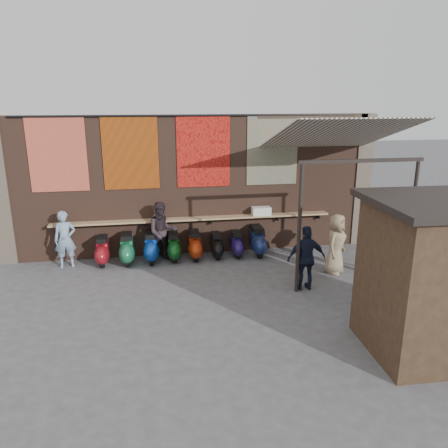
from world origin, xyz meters
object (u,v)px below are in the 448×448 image
scooter_stool_0 (103,251)px  scooter_stool_7 (257,241)px  scooter_stool_4 (195,245)px  scooter_stool_2 (151,247)px  scooter_stool_6 (236,244)px  market_stall (445,280)px  shopper_navy (306,258)px  diner_left (65,239)px  scooter_stool_5 (217,246)px  diner_right (162,232)px  shopper_tan (336,244)px  shelf_box (261,211)px  scooter_stool_3 (174,247)px  scooter_stool_1 (127,249)px  shopper_grey (393,245)px

scooter_stool_0 → scooter_stool_7: scooter_stool_7 is taller
scooter_stool_4 → scooter_stool_7: (1.83, 0.01, 0.03)m
scooter_stool_2 → scooter_stool_6: bearing=1.1°
scooter_stool_6 → market_stall: market_stall is taller
scooter_stool_7 → shopper_navy: (0.55, -2.54, 0.37)m
scooter_stool_2 → diner_left: bearing=-180.0°
scooter_stool_5 → diner_right: (-1.54, -0.03, 0.50)m
scooter_stool_0 → market_stall: (6.39, -5.42, 0.97)m
scooter_stool_7 → shopper_tan: bearing=-45.0°
shelf_box → shopper_navy: 2.88m
scooter_stool_7 → shopper_navy: size_ratio=0.56×
shopper_navy → shopper_tan: bearing=-142.0°
scooter_stool_5 → diner_right: 1.61m
shelf_box → scooter_stool_4: shelf_box is taller
scooter_stool_4 → scooter_stool_5: size_ratio=1.14×
scooter_stool_0 → scooter_stool_5: scooter_stool_0 is taller
scooter_stool_4 → diner_left: bearing=-179.7°
diner_left → scooter_stool_3: bearing=-9.0°
shelf_box → scooter_stool_0: size_ratio=0.66×
scooter_stool_0 → shopper_navy: size_ratio=0.52×
scooter_stool_3 → shopper_navy: bearing=-40.5°
shelf_box → diner_right: (-2.91, -0.30, -0.40)m
diner_left → diner_right: diner_right is taller
scooter_stool_2 → scooter_stool_4: 1.23m
scooter_stool_1 → diner_left: bearing=179.5°
scooter_stool_6 → shopper_grey: (3.53, -2.30, 0.54)m
diner_right → scooter_stool_3: bearing=-3.8°
scooter_stool_1 → diner_right: diner_right is taller
scooter_stool_7 → shopper_navy: shopper_navy is taller
shopper_grey → scooter_stool_0: bearing=23.6°
scooter_stool_2 → scooter_stool_7: 3.07m
shopper_navy → market_stall: (1.46, -2.89, 0.56)m
scooter_stool_3 → scooter_stool_7: bearing=-0.1°
scooter_stool_4 → scooter_stool_2: bearing=-179.1°
scooter_stool_6 → market_stall: size_ratio=0.28×
diner_left → shopper_tan: 7.19m
scooter_stool_3 → diner_left: diner_left is taller
scooter_stool_2 → shopper_navy: 4.42m
diner_left → scooter_stool_2: bearing=-9.6°
scooter_stool_2 → diner_right: 0.54m
shelf_box → scooter_stool_5: 1.66m
scooter_stool_7 → diner_left: bearing=-179.7°
scooter_stool_6 → diner_right: diner_right is taller
shelf_box → scooter_stool_0: 4.65m
scooter_stool_3 → shopper_grey: 5.83m
scooter_stool_6 → shopper_tan: shopper_tan is taller
scooter_stool_2 → diner_left: diner_left is taller
scooter_stool_4 → scooter_stool_7: scooter_stool_7 is taller
scooter_stool_4 → diner_left: (-3.50, -0.02, 0.38)m
market_stall → diner_right: bearing=133.3°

